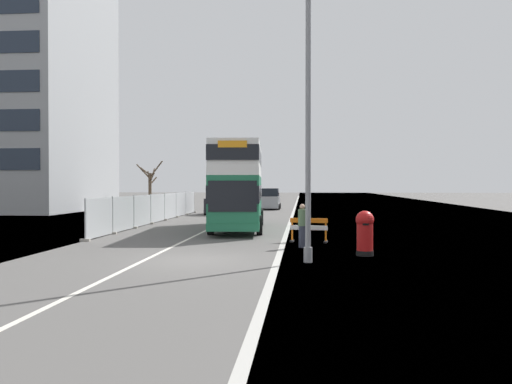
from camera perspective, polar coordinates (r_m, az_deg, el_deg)
ground at (r=18.18m, az=-4.84°, el=-7.47°), size 140.00×280.00×0.10m
double_decker_bus at (r=29.94m, az=-1.90°, el=0.77°), size 3.26×10.81×4.76m
lamppost_foreground at (r=17.52m, az=5.66°, el=6.64°), size 0.29×0.70×9.18m
red_pillar_postbox at (r=19.47m, az=11.69°, el=-4.15°), size 0.66×0.66×1.62m
roadworks_barrier at (r=23.50m, az=5.73°, el=-3.83°), size 1.69×0.67×1.07m
construction_site_fence at (r=36.14m, az=-10.58°, el=-1.76°), size 0.44×24.00×1.95m
car_oncoming_near at (r=44.85m, az=-4.08°, el=-1.18°), size 1.98×3.99×2.08m
car_receding_mid at (r=53.66m, az=1.58°, el=-0.82°), size 1.98×4.32×2.14m
bare_tree_far_verge_near at (r=58.02m, az=-11.39°, el=0.80°), size 3.21×2.41×5.09m
pedestrian_at_kerb at (r=21.54m, az=5.02°, el=-3.64°), size 0.34×0.34×1.77m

